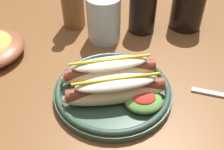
% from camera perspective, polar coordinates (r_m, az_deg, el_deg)
% --- Properties ---
extents(dining_table, '(1.27, 0.85, 0.74)m').
position_cam_1_polar(dining_table, '(0.71, -3.80, -5.33)').
color(dining_table, brown).
rests_on(dining_table, ground_plane).
extents(hot_dog_plate, '(0.25, 0.25, 0.08)m').
position_cam_1_polar(hot_dog_plate, '(0.56, 0.47, -2.41)').
color(hot_dog_plate, '#334C3D').
rests_on(hot_dog_plate, dining_table).
extents(soda_cup, '(0.09, 0.09, 0.12)m').
position_cam_1_polar(soda_cup, '(0.80, 15.62, 13.53)').
color(soda_cup, black).
rests_on(soda_cup, dining_table).
extents(water_cup, '(0.09, 0.09, 0.12)m').
position_cam_1_polar(water_cup, '(0.72, -1.72, 11.73)').
color(water_cup, silver).
rests_on(water_cup, dining_table).
extents(extra_cup, '(0.07, 0.07, 0.13)m').
position_cam_1_polar(extra_cup, '(0.76, 6.46, 13.67)').
color(extra_cup, black).
rests_on(extra_cup, dining_table).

